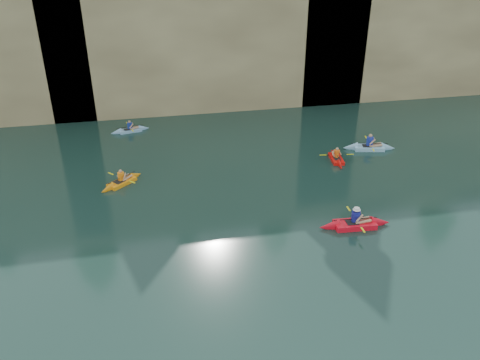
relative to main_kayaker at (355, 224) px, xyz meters
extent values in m
plane|color=black|center=(-5.58, -3.83, -0.17)|extent=(160.00, 160.00, 0.00)
cube|color=tan|center=(-5.58, 26.17, 5.83)|extent=(70.00, 16.00, 12.00)
cube|color=tan|center=(-3.58, 18.77, 5.53)|extent=(24.00, 2.40, 11.40)
cube|color=tan|center=(16.42, 18.77, 4.75)|extent=(26.00, 2.40, 9.84)
cube|color=black|center=(-9.58, 18.12, 1.43)|extent=(3.50, 1.00, 3.20)
cube|color=black|center=(4.42, 18.12, 2.08)|extent=(5.00, 1.00, 4.50)
cube|color=red|center=(0.00, 0.00, -0.02)|extent=(2.68, 1.01, 0.30)
cone|color=red|center=(1.23, -0.09, -0.02)|extent=(0.98, 0.85, 0.78)
cone|color=red|center=(-1.23, 0.09, -0.02)|extent=(0.98, 0.85, 0.78)
cube|color=black|center=(-0.15, 0.01, 0.10)|extent=(0.58, 0.53, 0.04)
cube|color=navy|center=(0.00, 0.00, 0.39)|extent=(0.35, 0.24, 0.50)
sphere|color=tan|center=(0.00, 0.00, 0.75)|extent=(0.21, 0.21, 0.21)
cylinder|color=black|center=(0.00, 0.00, 0.27)|extent=(2.09, 0.19, 0.04)
cube|color=yellow|center=(0.07, 0.94, 0.27)|extent=(0.11, 0.42, 0.02)
cube|color=yellow|center=(-0.07, -0.94, 0.27)|extent=(0.11, 0.42, 0.02)
cylinder|color=white|center=(0.00, 0.00, 0.79)|extent=(0.36, 0.36, 0.10)
cube|color=orange|center=(-10.67, 6.74, -0.05)|extent=(2.09, 1.98, 0.24)
cone|color=orange|center=(-9.90, 7.43, -0.05)|extent=(1.02, 1.01, 0.66)
cone|color=orange|center=(-11.44, 6.05, -0.05)|extent=(1.02, 1.01, 0.66)
cube|color=black|center=(-10.78, 6.64, 0.04)|extent=(0.68, 0.67, 0.04)
cube|color=orange|center=(-10.67, 6.74, 0.30)|extent=(0.35, 0.34, 0.44)
sphere|color=tan|center=(-10.67, 6.74, 0.61)|extent=(0.18, 0.18, 0.18)
cylinder|color=black|center=(-10.67, 6.74, 0.21)|extent=(1.47, 1.32, 0.04)
cube|color=yellow|center=(-11.25, 7.38, 0.21)|extent=(0.34, 0.37, 0.02)
cube|color=yellow|center=(-10.09, 6.09, 0.21)|extent=(0.34, 0.37, 0.02)
cube|color=#85BDDF|center=(4.77, 8.35, -0.02)|extent=(2.69, 1.40, 0.29)
cone|color=#85BDDF|center=(5.94, 8.07, -0.02)|extent=(1.07, 0.98, 0.79)
cone|color=#85BDDF|center=(3.59, 8.63, -0.02)|extent=(1.07, 0.98, 0.79)
cube|color=black|center=(4.62, 8.39, 0.09)|extent=(0.65, 0.61, 0.04)
cube|color=#1C2B9A|center=(4.77, 8.35, 0.40)|extent=(0.41, 0.31, 0.53)
sphere|color=tan|center=(4.77, 8.35, 0.78)|extent=(0.22, 0.22, 0.22)
cylinder|color=black|center=(4.77, 8.35, 0.26)|extent=(2.29, 0.58, 0.04)
cube|color=yellow|center=(5.02, 9.40, 0.26)|extent=(0.18, 0.43, 0.02)
cube|color=yellow|center=(4.52, 7.31, 0.26)|extent=(0.18, 0.43, 0.02)
cube|color=red|center=(2.08, 7.23, -0.05)|extent=(0.98, 2.26, 0.23)
cone|color=red|center=(2.23, 8.25, -0.05)|extent=(0.74, 0.86, 0.63)
cone|color=red|center=(1.92, 6.22, -0.05)|extent=(0.74, 0.86, 0.63)
cube|color=black|center=(2.06, 7.09, 0.03)|extent=(0.47, 0.60, 0.04)
cube|color=orange|center=(2.08, 7.23, 0.28)|extent=(0.23, 0.31, 0.42)
sphere|color=tan|center=(2.08, 7.23, 0.58)|extent=(0.18, 0.18, 0.18)
cylinder|color=black|center=(2.08, 7.23, 0.20)|extent=(0.32, 1.85, 0.04)
cube|color=yellow|center=(1.26, 7.36, 0.20)|extent=(0.43, 0.14, 0.02)
cube|color=yellow|center=(2.90, 7.11, 0.20)|extent=(0.43, 0.14, 0.02)
cube|color=#7FACD4|center=(-10.19, 14.79, -0.05)|extent=(2.20, 1.12, 0.23)
cone|color=#7FACD4|center=(-9.23, 15.02, -0.05)|extent=(0.87, 0.78, 0.63)
cone|color=#7FACD4|center=(-11.15, 14.57, -0.05)|extent=(0.87, 0.78, 0.63)
cube|color=black|center=(-10.34, 14.76, 0.03)|extent=(0.62, 0.51, 0.04)
cube|color=navy|center=(-10.19, 14.79, 0.27)|extent=(0.32, 0.24, 0.42)
sphere|color=tan|center=(-10.19, 14.79, 0.58)|extent=(0.18, 0.18, 0.18)
cylinder|color=black|center=(-10.19, 14.79, 0.20)|extent=(1.81, 0.46, 0.04)
cube|color=yellow|center=(-10.38, 15.60, 0.20)|extent=(0.17, 0.43, 0.02)
cube|color=yellow|center=(-10.00, 13.99, 0.20)|extent=(0.17, 0.43, 0.02)
camera|label=1|loc=(-9.08, -16.93, 11.65)|focal=35.00mm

